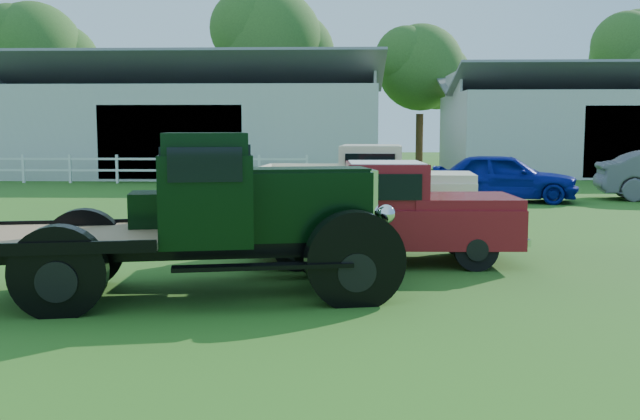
# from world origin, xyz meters

# --- Properties ---
(ground) EXTENTS (120.00, 120.00, 0.00)m
(ground) POSITION_xyz_m (0.00, 0.00, 0.00)
(ground) COLOR #2F4D1C
(shed_left) EXTENTS (18.80, 10.20, 5.60)m
(shed_left) POSITION_xyz_m (-7.00, 26.00, 2.80)
(shed_left) COLOR #9E9E9E
(shed_left) RESTS_ON ground
(shed_right) EXTENTS (16.80, 9.20, 5.20)m
(shed_right) POSITION_xyz_m (14.00, 27.00, 2.60)
(shed_right) COLOR #9E9E9E
(shed_right) RESTS_ON ground
(fence_rail) EXTENTS (14.20, 0.16, 1.20)m
(fence_rail) POSITION_xyz_m (-8.00, 20.00, 0.60)
(fence_rail) COLOR white
(fence_rail) RESTS_ON ground
(tree_a) EXTENTS (6.30, 6.30, 10.50)m
(tree_a) POSITION_xyz_m (-18.00, 33.00, 5.25)
(tree_a) COLOR #2E4F1D
(tree_a) RESTS_ON ground
(tree_b) EXTENTS (6.90, 6.90, 11.50)m
(tree_b) POSITION_xyz_m (-4.00, 34.00, 5.75)
(tree_b) COLOR #2E4F1D
(tree_b) RESTS_ON ground
(tree_c) EXTENTS (5.40, 5.40, 9.00)m
(tree_c) POSITION_xyz_m (5.00, 33.00, 4.50)
(tree_c) COLOR #2E4F1D
(tree_c) RESTS_ON ground
(tree_d) EXTENTS (6.00, 6.00, 10.00)m
(tree_d) POSITION_xyz_m (18.00, 34.00, 5.00)
(tree_d) COLOR #2E4F1D
(tree_d) RESTS_ON ground
(vintage_flatbed) EXTENTS (5.96, 3.24, 2.23)m
(vintage_flatbed) POSITION_xyz_m (-1.42, 0.00, 1.12)
(vintage_flatbed) COLOR black
(vintage_flatbed) RESTS_ON ground
(red_pickup) EXTENTS (4.84, 1.98, 1.74)m
(red_pickup) POSITION_xyz_m (1.18, 2.53, 0.87)
(red_pickup) COLOR maroon
(red_pickup) RESTS_ON ground
(white_pickup) EXTENTS (5.21, 2.30, 1.87)m
(white_pickup) POSITION_xyz_m (1.09, 6.97, 0.94)
(white_pickup) COLOR beige
(white_pickup) RESTS_ON ground
(misc_car_blue) EXTENTS (4.77, 2.68, 1.53)m
(misc_car_blue) POSITION_xyz_m (5.59, 13.01, 0.77)
(misc_car_blue) COLOR navy
(misc_car_blue) RESTS_ON ground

